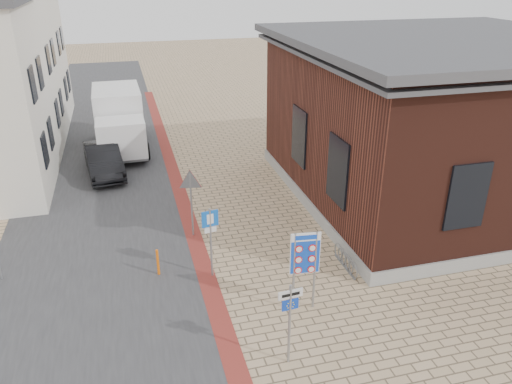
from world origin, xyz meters
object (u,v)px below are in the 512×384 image
sedan (104,160)px  box_truck (119,120)px  essen_sign (290,313)px  bollard (158,262)px  parking_sign (210,231)px  border_sign (305,255)px

sedan → box_truck: 3.72m
sedan → box_truck: box_truck is taller
essen_sign → bollard: (-2.88, 4.91, -1.09)m
box_truck → essen_sign: (3.73, -17.97, -0.10)m
bollard → parking_sign: bearing=-17.3°
parking_sign → bollard: size_ratio=2.60×
border_sign → bollard: size_ratio=2.70×
border_sign → parking_sign: size_ratio=1.04×
box_truck → essen_sign: bearing=-79.3°
box_truck → border_sign: bearing=-74.1°
parking_sign → border_sign: bearing=-55.8°
sedan → border_sign: (5.76, -12.49, 1.10)m
box_truck → bollard: bearing=-87.3°
essen_sign → box_truck: bearing=96.9°
parking_sign → bollard: parking_sign is taller
border_sign → parking_sign: (-2.30, 2.38, -0.15)m
border_sign → bollard: border_sign is taller
box_truck → parking_sign: 13.84m
border_sign → essen_sign: bearing=-113.0°
sedan → border_sign: 13.80m
sedan → bollard: size_ratio=4.72×
essen_sign → parking_sign: size_ratio=0.96×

